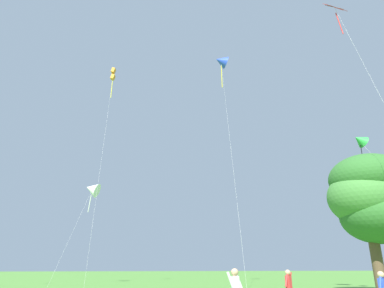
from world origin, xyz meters
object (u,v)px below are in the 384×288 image
object	(u,v)px
kite_white_distant	(92,189)
tree_right_cluster	(371,198)
kite_red_high	(339,16)
kite_blue_delta	(221,61)
kite_green_small	(360,140)
person_foreground_watcher	(289,287)
kite_orange_box	(113,76)

from	to	relation	value
kite_white_distant	tree_right_cluster	size ratio (longest dim) A/B	1.23
kite_red_high	kite_blue_delta	bearing A→B (deg)	101.51
kite_green_small	person_foreground_watcher	world-z (taller)	kite_green_small
kite_blue_delta	person_foreground_watcher	distance (m)	35.49
kite_blue_delta	person_foreground_watcher	bearing A→B (deg)	-103.71
kite_blue_delta	kite_orange_box	size ratio (longest dim) A/B	1.05
kite_orange_box	kite_white_distant	size ratio (longest dim) A/B	2.18
kite_blue_delta	kite_green_small	distance (m)	21.64
kite_blue_delta	kite_white_distant	bearing A→B (deg)	149.74
kite_blue_delta	kite_red_high	xyz separation A→B (m)	(3.66, -17.99, -6.57)
kite_orange_box	person_foreground_watcher	size ratio (longest dim) A/B	15.96
tree_right_cluster	kite_orange_box	bearing A→B (deg)	135.27
kite_blue_delta	tree_right_cluster	bearing A→B (deg)	-66.95
kite_red_high	kite_green_small	bearing A→B (deg)	48.63
kite_red_high	tree_right_cluster	world-z (taller)	kite_red_high
kite_orange_box	person_foreground_watcher	bearing A→B (deg)	-73.85
kite_green_small	kite_orange_box	size ratio (longest dim) A/B	0.48
tree_right_cluster	kite_blue_delta	bearing A→B (deg)	113.05
kite_orange_box	person_foreground_watcher	world-z (taller)	kite_orange_box
kite_green_small	person_foreground_watcher	size ratio (longest dim) A/B	7.61
kite_blue_delta	kite_white_distant	size ratio (longest dim) A/B	2.28
kite_green_small	kite_red_high	world-z (taller)	kite_red_high
kite_white_distant	kite_red_high	xyz separation A→B (m)	(18.77, -26.80, 9.51)
kite_blue_delta	kite_white_distant	world-z (taller)	kite_blue_delta
tree_right_cluster	kite_red_high	bearing A→B (deg)	-132.05
kite_orange_box	tree_right_cluster	bearing A→B (deg)	-44.73
kite_green_small	kite_red_high	xyz separation A→B (m)	(-4.10, -4.66, 8.61)
kite_white_distant	kite_orange_box	bearing A→B (deg)	-70.15
kite_white_distant	kite_red_high	bearing A→B (deg)	-54.99
kite_red_high	tree_right_cluster	distance (m)	14.64
kite_white_distant	person_foreground_watcher	bearing A→B (deg)	-73.38
kite_red_high	tree_right_cluster	xyz separation A→B (m)	(2.71, 3.01, -14.07)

